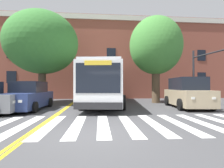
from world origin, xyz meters
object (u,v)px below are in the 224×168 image
object	(u,v)px
car_navy_near_lane	(29,97)
street_tree_curbside_small	(42,43)
car_silver_behind_bus	(100,91)
traffic_light_near_corner	(208,67)
car_tan_far_lane	(187,93)
street_tree_curbside_large	(156,46)
city_bus	(106,84)

from	to	relation	value
car_navy_near_lane	street_tree_curbside_small	size ratio (longest dim) A/B	0.59
car_silver_behind_bus	traffic_light_near_corner	bearing A→B (deg)	-55.80
car_tan_far_lane	street_tree_curbside_large	distance (m)	5.75
car_navy_near_lane	street_tree_curbside_large	size ratio (longest dim) A/B	0.61
city_bus	street_tree_curbside_large	size ratio (longest dim) A/B	1.54
car_navy_near_lane	traffic_light_near_corner	size ratio (longest dim) A/B	1.07
car_silver_behind_bus	street_tree_curbside_large	world-z (taller)	street_tree_curbside_large
city_bus	street_tree_curbside_small	distance (m)	6.92
city_bus	car_tan_far_lane	xyz separation A→B (m)	(5.64, -3.02, -0.66)
street_tree_curbside_large	car_navy_near_lane	bearing A→B (deg)	-159.29
street_tree_curbside_large	traffic_light_near_corner	bearing A→B (deg)	-51.12
street_tree_curbside_small	car_navy_near_lane	bearing A→B (deg)	-84.24
city_bus	car_navy_near_lane	xyz separation A→B (m)	(-5.26, -3.02, -0.84)
car_tan_far_lane	street_tree_curbside_large	bearing A→B (deg)	104.83
car_navy_near_lane	car_tan_far_lane	xyz separation A→B (m)	(10.91, -0.00, 0.18)
city_bus	car_tan_far_lane	size ratio (longest dim) A/B	2.52
city_bus	street_tree_curbside_small	size ratio (longest dim) A/B	1.49
car_navy_near_lane	traffic_light_near_corner	distance (m)	12.88
car_tan_far_lane	car_navy_near_lane	bearing A→B (deg)	179.99
city_bus	car_tan_far_lane	world-z (taller)	city_bus
car_tan_far_lane	car_silver_behind_bus	distance (m)	13.10
car_tan_far_lane	car_silver_behind_bus	xyz separation A→B (m)	(-5.94, 11.67, -0.18)
city_bus	street_tree_curbside_small	bearing A→B (deg)	167.96
car_tan_far_lane	traffic_light_near_corner	distance (m)	2.66
car_navy_near_lane	car_silver_behind_bus	world-z (taller)	car_navy_near_lane
car_tan_far_lane	car_silver_behind_bus	size ratio (longest dim) A/B	1.11
car_tan_far_lane	traffic_light_near_corner	world-z (taller)	traffic_light_near_corner
city_bus	traffic_light_near_corner	xyz separation A→B (m)	(7.44, -2.73, 1.29)
traffic_light_near_corner	car_navy_near_lane	bearing A→B (deg)	-178.69
street_tree_curbside_large	street_tree_curbside_small	world-z (taller)	street_tree_curbside_small
car_tan_far_lane	car_silver_behind_bus	bearing A→B (deg)	116.96
car_silver_behind_bus	street_tree_curbside_small	bearing A→B (deg)	-125.95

